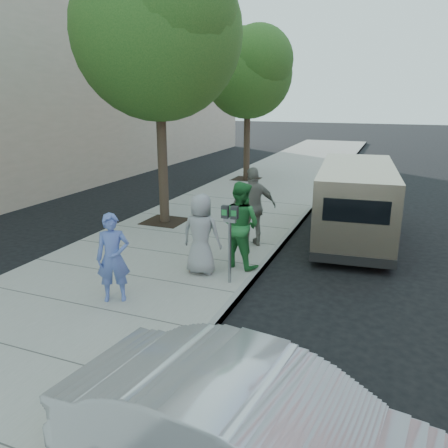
{
  "coord_description": "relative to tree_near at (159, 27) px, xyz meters",
  "views": [
    {
      "loc": [
        4.02,
        -8.7,
        3.76
      ],
      "look_at": [
        0.66,
        -0.24,
        1.1
      ],
      "focal_mm": 35.0,
      "sensor_mm": 36.0,
      "label": 1
    }
  ],
  "objects": [
    {
      "name": "person_striped_polo",
      "position": [
        3.09,
        -1.11,
        -4.41
      ],
      "size": [
        1.23,
        1.06,
        1.98
      ],
      "primitive_type": "imported",
      "rotation": [
        0.0,
        0.0,
        3.75
      ],
      "color": "gray",
      "rests_on": "sidewalk"
    },
    {
      "name": "curb_face",
      "position": [
        3.69,
        -2.4,
        -5.47
      ],
      "size": [
        0.12,
        60.0,
        0.16
      ],
      "primitive_type": "cube",
      "color": "gray",
      "rests_on": "ground"
    },
    {
      "name": "person_gray_shirt",
      "position": [
        2.63,
        -3.22,
        -4.54
      ],
      "size": [
        0.86,
        0.58,
        1.72
      ],
      "primitive_type": "imported",
      "rotation": [
        0.0,
        0.0,
        3.18
      ],
      "color": "#959597",
      "rests_on": "sidewalk"
    },
    {
      "name": "ground",
      "position": [
        2.25,
        -2.4,
        -5.55
      ],
      "size": [
        120.0,
        120.0,
        0.0
      ],
      "primitive_type": "plane",
      "color": "black",
      "rests_on": "ground"
    },
    {
      "name": "van",
      "position": [
        5.34,
        0.83,
        -4.47
      ],
      "size": [
        2.3,
        5.6,
        2.03
      ],
      "rotation": [
        0.0,
        0.0,
        0.09
      ],
      "color": "tan",
      "rests_on": "ground"
    },
    {
      "name": "sidewalk",
      "position": [
        1.25,
        -2.4,
        -5.47
      ],
      "size": [
        5.0,
        60.0,
        0.15
      ],
      "primitive_type": "cube",
      "color": "gray",
      "rests_on": "ground"
    },
    {
      "name": "tree_far",
      "position": [
        -0.0,
        7.6,
        -0.66
      ],
      "size": [
        3.92,
        3.8,
        6.49
      ],
      "color": "black",
      "rests_on": "sidewalk"
    },
    {
      "name": "parking_meter",
      "position": [
        3.37,
        -3.49,
        -4.24
      ],
      "size": [
        0.33,
        0.13,
        1.59
      ],
      "rotation": [
        0.0,
        0.0,
        0.04
      ],
      "color": "gray",
      "rests_on": "sidewalk"
    },
    {
      "name": "person_officer",
      "position": [
        1.7,
        -4.99,
        -4.57
      ],
      "size": [
        0.71,
        0.64,
        1.64
      ],
      "primitive_type": "imported",
      "rotation": [
        0.0,
        0.0,
        0.51
      ],
      "color": "#596FBD",
      "rests_on": "sidewalk"
    },
    {
      "name": "tree_near",
      "position": [
        0.0,
        0.0,
        0.0
      ],
      "size": [
        4.62,
        4.6,
        7.53
      ],
      "color": "black",
      "rests_on": "sidewalk"
    },
    {
      "name": "person_green_shirt",
      "position": [
        3.26,
        -2.54,
        -4.45
      ],
      "size": [
        1.09,
        0.95,
        1.9
      ],
      "primitive_type": "imported",
      "rotation": [
        0.0,
        0.0,
        2.85
      ],
      "color": "#2A803A",
      "rests_on": "sidewalk"
    }
  ]
}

